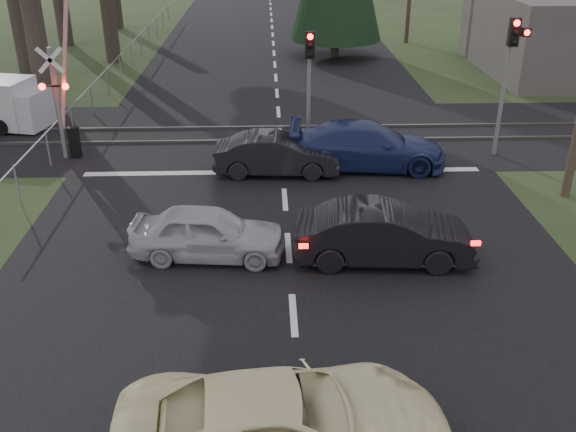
{
  "coord_description": "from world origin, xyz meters",
  "views": [
    {
      "loc": [
        -0.52,
        -11.44,
        7.94
      ],
      "look_at": [
        -0.04,
        2.2,
        1.3
      ],
      "focal_mm": 40.0,
      "sensor_mm": 36.0,
      "label": 1
    }
  ],
  "objects_px": {
    "traffic_signal_center": "(309,69)",
    "dark_hatchback": "(383,235)",
    "traffic_signal_right": "(511,61)",
    "cream_coupe": "(285,427)",
    "crossing_signal": "(64,100)",
    "silver_car": "(208,233)",
    "blue_sedan": "(367,146)",
    "dark_car_far": "(277,155)"
  },
  "relations": [
    {
      "from": "traffic_signal_right",
      "to": "silver_car",
      "type": "xyz_separation_m",
      "value": [
        -9.55,
        -6.83,
        -2.66
      ]
    },
    {
      "from": "crossing_signal",
      "to": "traffic_signal_right",
      "type": "xyz_separation_m",
      "value": [
        14.82,
        -0.31,
        1.26
      ]
    },
    {
      "from": "traffic_signal_right",
      "to": "traffic_signal_center",
      "type": "height_order",
      "value": "traffic_signal_right"
    },
    {
      "from": "dark_hatchback",
      "to": "blue_sedan",
      "type": "xyz_separation_m",
      "value": [
        0.53,
        6.28,
        0.03
      ]
    },
    {
      "from": "crossing_signal",
      "to": "traffic_signal_center",
      "type": "xyz_separation_m",
      "value": [
        8.27,
        0.89,
        0.75
      ]
    },
    {
      "from": "silver_car",
      "to": "cream_coupe",
      "type": "bearing_deg",
      "value": -160.21
    },
    {
      "from": "cream_coupe",
      "to": "dark_hatchback",
      "type": "bearing_deg",
      "value": -26.86
    },
    {
      "from": "crossing_signal",
      "to": "traffic_signal_right",
      "type": "height_order",
      "value": "crossing_signal"
    },
    {
      "from": "cream_coupe",
      "to": "dark_hatchback",
      "type": "height_order",
      "value": "cream_coupe"
    },
    {
      "from": "crossing_signal",
      "to": "dark_hatchback",
      "type": "height_order",
      "value": "crossing_signal"
    },
    {
      "from": "cream_coupe",
      "to": "dark_hatchback",
      "type": "distance_m",
      "value": 6.82
    },
    {
      "from": "crossing_signal",
      "to": "cream_coupe",
      "type": "xyz_separation_m",
      "value": [
        6.97,
        -13.81,
        -1.33
      ]
    },
    {
      "from": "dark_hatchback",
      "to": "cream_coupe",
      "type": "bearing_deg",
      "value": 160.8
    },
    {
      "from": "cream_coupe",
      "to": "blue_sedan",
      "type": "xyz_separation_m",
      "value": [
        3.13,
        12.58,
        0.03
      ]
    },
    {
      "from": "traffic_signal_right",
      "to": "cream_coupe",
      "type": "distance_m",
      "value": 15.83
    },
    {
      "from": "crossing_signal",
      "to": "dark_car_far",
      "type": "distance_m",
      "value": 7.41
    },
    {
      "from": "traffic_signal_center",
      "to": "blue_sedan",
      "type": "relative_size",
      "value": 0.79
    },
    {
      "from": "dark_hatchback",
      "to": "silver_car",
      "type": "height_order",
      "value": "dark_hatchback"
    },
    {
      "from": "dark_hatchback",
      "to": "dark_car_far",
      "type": "xyz_separation_m",
      "value": [
        -2.49,
        5.79,
        -0.06
      ]
    },
    {
      "from": "traffic_signal_center",
      "to": "dark_hatchback",
      "type": "xyz_separation_m",
      "value": [
        1.29,
        -8.39,
        -2.09
      ]
    },
    {
      "from": "traffic_signal_center",
      "to": "dark_hatchback",
      "type": "distance_m",
      "value": 8.74
    },
    {
      "from": "cream_coupe",
      "to": "traffic_signal_center",
      "type": "bearing_deg",
      "value": -9.6
    },
    {
      "from": "dark_hatchback",
      "to": "dark_car_far",
      "type": "height_order",
      "value": "dark_hatchback"
    },
    {
      "from": "traffic_signal_right",
      "to": "cream_coupe",
      "type": "relative_size",
      "value": 0.9
    },
    {
      "from": "traffic_signal_center",
      "to": "blue_sedan",
      "type": "height_order",
      "value": "traffic_signal_center"
    },
    {
      "from": "traffic_signal_center",
      "to": "dark_car_far",
      "type": "relative_size",
      "value": 1.02
    },
    {
      "from": "dark_car_far",
      "to": "blue_sedan",
      "type": "bearing_deg",
      "value": -77.83
    },
    {
      "from": "silver_car",
      "to": "dark_car_far",
      "type": "distance_m",
      "value": 5.71
    },
    {
      "from": "traffic_signal_center",
      "to": "blue_sedan",
      "type": "xyz_separation_m",
      "value": [
        1.82,
        -2.12,
        -2.06
      ]
    },
    {
      "from": "cream_coupe",
      "to": "blue_sedan",
      "type": "relative_size",
      "value": 1.01
    },
    {
      "from": "traffic_signal_right",
      "to": "blue_sedan",
      "type": "distance_m",
      "value": 5.45
    },
    {
      "from": "cream_coupe",
      "to": "dark_car_far",
      "type": "bearing_deg",
      "value": -5.02
    },
    {
      "from": "cream_coupe",
      "to": "silver_car",
      "type": "height_order",
      "value": "cream_coupe"
    },
    {
      "from": "traffic_signal_center",
      "to": "traffic_signal_right",
      "type": "bearing_deg",
      "value": -10.41
    },
    {
      "from": "cream_coupe",
      "to": "traffic_signal_right",
      "type": "bearing_deg",
      "value": -34.72
    },
    {
      "from": "cream_coupe",
      "to": "dark_car_far",
      "type": "distance_m",
      "value": 12.09
    },
    {
      "from": "traffic_signal_right",
      "to": "silver_car",
      "type": "relative_size",
      "value": 1.23
    },
    {
      "from": "traffic_signal_right",
      "to": "blue_sedan",
      "type": "bearing_deg",
      "value": -169.06
    },
    {
      "from": "crossing_signal",
      "to": "dark_hatchback",
      "type": "bearing_deg",
      "value": -38.12
    },
    {
      "from": "dark_hatchback",
      "to": "traffic_signal_center",
      "type": "bearing_deg",
      "value": 11.84
    },
    {
      "from": "traffic_signal_right",
      "to": "crossing_signal",
      "type": "bearing_deg",
      "value": 178.79
    },
    {
      "from": "crossing_signal",
      "to": "blue_sedan",
      "type": "bearing_deg",
      "value": -6.92
    }
  ]
}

